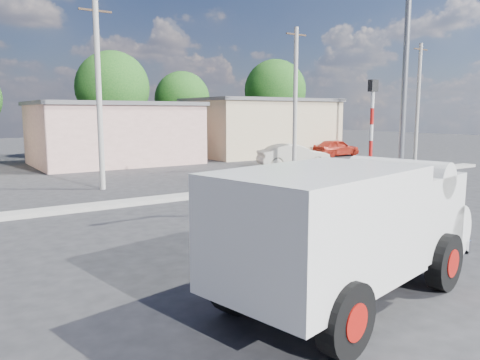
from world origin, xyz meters
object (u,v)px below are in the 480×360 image
truck (355,224)px  car_cream (294,156)px  cyclist (357,190)px  streetlight (402,60)px  bicycle (357,198)px  car_red (336,148)px  traffic_pole (371,138)px

truck → car_cream: bearing=40.8°
cyclist → streetlight: 4.38m
bicycle → streetlight: streetlight is taller
car_red → traffic_pole: traffic_pole is taller
car_cream → traffic_pole: traffic_pole is taller
bicycle → traffic_pole: bearing=163.6°
truck → car_cream: truck is taller
truck → traffic_pole: bearing=26.6°
car_cream → car_red: car_cream is taller
truck → bicycle: (5.58, 5.03, -0.86)m
truck → streetlight: size_ratio=0.70×
car_red → streetlight: 21.93m
car_cream → traffic_pole: (-7.18, -12.19, 1.87)m
car_cream → streetlight: size_ratio=0.49×
bicycle → car_red: car_red is taller
car_red → streetlight: streetlight is taller
truck → traffic_pole: size_ratio=1.45×
bicycle → traffic_pole: traffic_pole is taller
truck → streetlight: (6.09, 3.84, 3.59)m
truck → bicycle: size_ratio=3.26×
cyclist → traffic_pole: bearing=163.6°
truck → car_red: bearing=33.3°
truck → traffic_pole: traffic_pole is taller
truck → bicycle: 7.56m
bicycle → car_cream: 13.16m
bicycle → car_red: size_ratio=0.50×
truck → cyclist: (5.58, 5.03, -0.59)m
bicycle → traffic_pole: 2.31m
truck → car_red: (19.95, 20.28, -0.71)m
car_red → cyclist: bearing=137.7°
cyclist → streetlight: bearing=-147.4°
traffic_pole → truck: bearing=-141.2°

